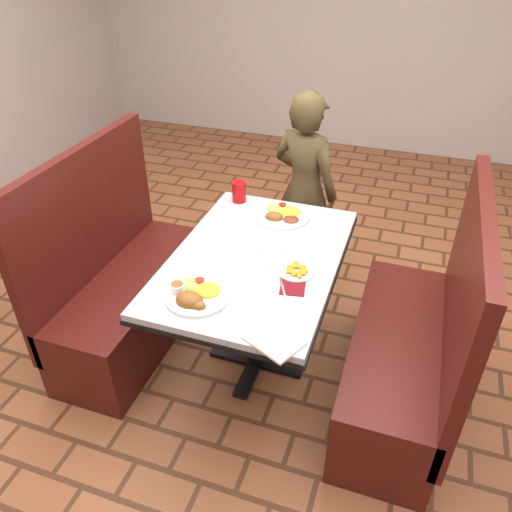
% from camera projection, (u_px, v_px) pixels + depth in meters
% --- Properties ---
extents(dining_table, '(0.81, 1.21, 0.75)m').
position_uv_depth(dining_table, '(256.00, 272.00, 2.52)').
color(dining_table, silver).
rests_on(dining_table, ground).
extents(booth_bench_left, '(0.47, 1.20, 1.17)m').
position_uv_depth(booth_bench_left, '(127.00, 291.00, 2.91)').
color(booth_bench_left, '#4C1611').
rests_on(booth_bench_left, ground).
extents(booth_bench_right, '(0.47, 1.20, 1.17)m').
position_uv_depth(booth_bench_right, '(407.00, 355.00, 2.49)').
color(booth_bench_right, '#4C1611').
rests_on(booth_bench_right, ground).
extents(diner_person, '(0.55, 0.45, 1.30)m').
position_uv_depth(diner_person, '(304.00, 190.00, 3.28)').
color(diner_person, brown).
rests_on(diner_person, ground).
extents(near_dinner_plate, '(0.29, 0.29, 0.09)m').
position_uv_depth(near_dinner_plate, '(196.00, 292.00, 2.18)').
color(near_dinner_plate, white).
rests_on(near_dinner_plate, dining_table).
extents(far_dinner_plate, '(0.30, 0.30, 0.08)m').
position_uv_depth(far_dinner_plate, '(283.00, 213.00, 2.77)').
color(far_dinner_plate, white).
rests_on(far_dinner_plate, dining_table).
extents(plantain_plate, '(0.17, 0.17, 0.03)m').
position_uv_depth(plantain_plate, '(296.00, 271.00, 2.34)').
color(plantain_plate, white).
rests_on(plantain_plate, dining_table).
extents(maroon_napkin, '(0.13, 0.13, 0.00)m').
position_uv_depth(maroon_napkin, '(293.00, 288.00, 2.25)').
color(maroon_napkin, '#5E0E15').
rests_on(maroon_napkin, dining_table).
extents(spoon_utensil, '(0.07, 0.13, 0.00)m').
position_uv_depth(spoon_utensil, '(283.00, 287.00, 2.24)').
color(spoon_utensil, '#BCBCC1').
rests_on(spoon_utensil, dining_table).
extents(red_tumbler, '(0.08, 0.08, 0.12)m').
position_uv_depth(red_tumbler, '(239.00, 192.00, 2.91)').
color(red_tumbler, red).
rests_on(red_tumbler, dining_table).
extents(paper_napkin, '(0.26, 0.24, 0.01)m').
position_uv_depth(paper_napkin, '(274.00, 340.00, 1.96)').
color(paper_napkin, white).
rests_on(paper_napkin, dining_table).
extents(knife_utensil, '(0.09, 0.15, 0.00)m').
position_uv_depth(knife_utensil, '(219.00, 298.00, 2.18)').
color(knife_utensil, silver).
rests_on(knife_utensil, dining_table).
extents(fork_utensil, '(0.01, 0.15, 0.00)m').
position_uv_depth(fork_utensil, '(203.00, 292.00, 2.21)').
color(fork_utensil, silver).
rests_on(fork_utensil, dining_table).
extents(lettuce_shreds, '(0.28, 0.32, 0.00)m').
position_uv_depth(lettuce_shreds, '(267.00, 251.00, 2.50)').
color(lettuce_shreds, '#A3CB51').
rests_on(lettuce_shreds, dining_table).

